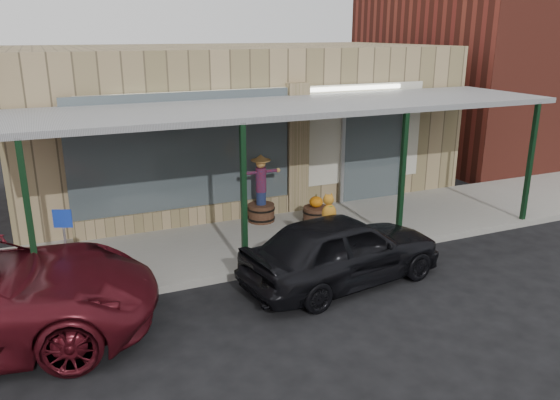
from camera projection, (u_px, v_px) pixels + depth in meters
name	position (u px, v px, depth m)	size (l,w,h in m)	color
ground	(384.00, 305.00, 9.57)	(120.00, 120.00, 0.00)	black
sidewalk	(297.00, 234.00, 12.70)	(40.00, 3.20, 0.15)	gray
storefront	(231.00, 120.00, 16.09)	(12.00, 6.25, 4.20)	tan
awning	(299.00, 108.00, 11.79)	(12.00, 3.00, 3.04)	slate
block_buildings_near	(280.00, 58.00, 17.27)	(61.00, 8.00, 8.00)	maroon
barrel_scarecrow	(261.00, 199.00, 13.21)	(1.00, 0.77, 1.67)	#532F21
barrel_pumpkin	(316.00, 213.00, 13.14)	(0.65, 0.65, 0.73)	#532F21
handicap_sign	(65.00, 240.00, 9.42)	(0.31, 0.14, 1.56)	gray
parked_sedan	(343.00, 249.00, 10.26)	(4.20, 2.20, 1.52)	black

